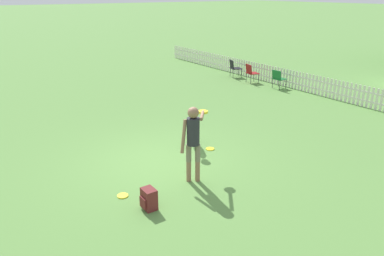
# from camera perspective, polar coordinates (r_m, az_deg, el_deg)

# --- Properties ---
(ground_plane) EXTENTS (240.00, 240.00, 0.00)m
(ground_plane) POSITION_cam_1_polar(r_m,az_deg,el_deg) (9.57, -4.36, -5.07)
(ground_plane) COLOR #5B8C42
(handler_person) EXTENTS (0.79, 1.05, 1.76)m
(handler_person) POSITION_cam_1_polar(r_m,az_deg,el_deg) (8.18, 0.22, -1.08)
(handler_person) COLOR #8C664C
(handler_person) RESTS_ON ground_plane
(leaping_dog) EXTENTS (1.00, 0.73, 1.00)m
(leaping_dog) POSITION_cam_1_polar(r_m,az_deg,el_deg) (10.30, -0.11, 0.36)
(leaping_dog) COLOR black
(leaping_dog) RESTS_ON ground_plane
(frisbee_near_handler) EXTENTS (0.23, 0.23, 0.02)m
(frisbee_near_handler) POSITION_cam_1_polar(r_m,az_deg,el_deg) (8.15, -10.51, -10.10)
(frisbee_near_handler) COLOR yellow
(frisbee_near_handler) RESTS_ON ground_plane
(frisbee_near_dog) EXTENTS (0.23, 0.23, 0.02)m
(frisbee_near_dog) POSITION_cam_1_polar(r_m,az_deg,el_deg) (10.25, 2.77, -3.18)
(frisbee_near_dog) COLOR yellow
(frisbee_near_dog) RESTS_ON ground_plane
(backpack_on_grass) EXTENTS (0.32, 0.27, 0.43)m
(backpack_on_grass) POSITION_cam_1_polar(r_m,az_deg,el_deg) (7.56, -6.61, -10.70)
(backpack_on_grass) COLOR maroon
(backpack_on_grass) RESTS_ON ground_plane
(picket_fence) EXTENTS (26.17, 0.04, 0.79)m
(picket_fence) POSITION_cam_1_polar(r_m,az_deg,el_deg) (15.37, 24.37, 4.53)
(picket_fence) COLOR silver
(picket_fence) RESTS_ON ground_plane
(folding_chair_blue_left) EXTENTS (0.67, 0.68, 0.87)m
(folding_chair_blue_left) POSITION_cam_1_polar(r_m,az_deg,el_deg) (18.89, 6.44, 9.23)
(folding_chair_blue_left) COLOR #333338
(folding_chair_blue_left) RESTS_ON ground_plane
(folding_chair_center) EXTENTS (0.59, 0.61, 0.88)m
(folding_chair_center) POSITION_cam_1_polar(r_m,az_deg,el_deg) (17.82, 8.98, 8.47)
(folding_chair_center) COLOR #333338
(folding_chair_center) RESTS_ON ground_plane
(folding_chair_green_right) EXTENTS (0.50, 0.52, 0.83)m
(folding_chair_green_right) POSITION_cam_1_polar(r_m,az_deg,el_deg) (16.97, 13.01, 7.50)
(folding_chair_green_right) COLOR #333338
(folding_chair_green_right) RESTS_ON ground_plane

